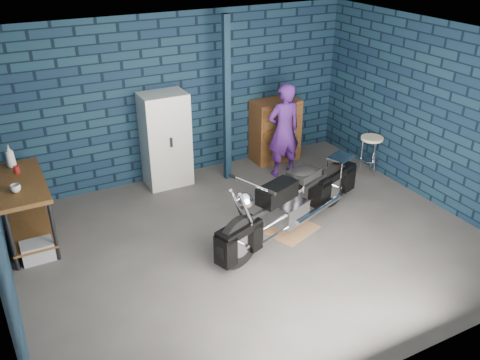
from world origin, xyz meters
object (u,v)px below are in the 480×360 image
(workbench, at_px, (26,212))
(person, at_px, (284,130))
(tool_chest, at_px, (276,131))
(motorcycle, at_px, (294,196))
(storage_bin, at_px, (38,251))
(shop_stool, at_px, (370,156))
(locker, at_px, (166,140))

(workbench, height_order, person, person)
(workbench, bearing_deg, tool_chest, 10.01)
(motorcycle, distance_m, tool_chest, 2.43)
(storage_bin, height_order, shop_stool, shop_stool)
(workbench, relative_size, shop_stool, 2.06)
(locker, bearing_deg, shop_stool, -21.66)
(workbench, distance_m, motorcycle, 3.60)
(workbench, relative_size, person, 0.87)
(person, relative_size, shop_stool, 2.37)
(motorcycle, bearing_deg, shop_stool, 3.33)
(motorcycle, bearing_deg, locker, 95.28)
(motorcycle, bearing_deg, person, 42.85)
(person, xyz_separation_m, storage_bin, (-4.11, -0.67, -0.68))
(workbench, distance_m, locker, 2.42)
(motorcycle, relative_size, person, 1.53)
(person, height_order, shop_stool, person)
(person, distance_m, storage_bin, 4.22)
(storage_bin, relative_size, locker, 0.26)
(shop_stool, bearing_deg, motorcycle, -156.70)
(locker, distance_m, shop_stool, 3.46)
(storage_bin, xyz_separation_m, shop_stool, (5.44, -0.00, 0.22))
(storage_bin, relative_size, tool_chest, 0.35)
(motorcycle, xyz_separation_m, locker, (-1.04, 2.20, 0.23))
(storage_bin, xyz_separation_m, tool_chest, (4.32, 1.26, 0.44))
(motorcycle, height_order, storage_bin, motorcycle)
(motorcycle, relative_size, tool_chest, 2.21)
(shop_stool, bearing_deg, tool_chest, 131.53)
(motorcycle, height_order, locker, locker)
(workbench, xyz_separation_m, storage_bin, (0.02, -0.50, -0.33))
(motorcycle, height_order, person, person)
(locker, bearing_deg, motorcycle, -64.75)
(person, relative_size, storage_bin, 4.07)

